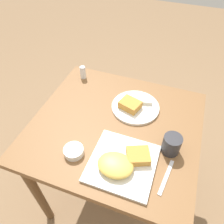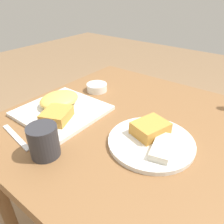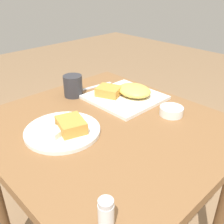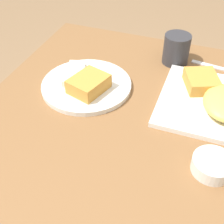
# 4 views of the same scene
# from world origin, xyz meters

# --- Properties ---
(dining_table) EXTENTS (0.84, 0.78, 0.78)m
(dining_table) POSITION_xyz_m (0.00, 0.00, 0.67)
(dining_table) COLOR brown
(dining_table) RESTS_ON ground_plane
(plate_square_near) EXTENTS (0.28, 0.28, 0.06)m
(plate_square_near) POSITION_xyz_m (0.10, -0.21, 0.80)
(plate_square_near) COLOR white
(plate_square_near) RESTS_ON dining_table
(plate_oval_far) EXTENTS (0.26, 0.26, 0.05)m
(plate_oval_far) POSITION_xyz_m (0.06, 0.15, 0.79)
(plate_oval_far) COLOR white
(plate_oval_far) RESTS_ON dining_table
(sauce_ramekin) EXTENTS (0.09, 0.09, 0.03)m
(sauce_ramekin) POSITION_xyz_m (-0.12, -0.23, 0.79)
(sauce_ramekin) COLOR white
(sauce_ramekin) RESTS_ON dining_table
(butter_knife) EXTENTS (0.04, 0.17, 0.00)m
(butter_knife) POSITION_xyz_m (0.29, -0.20, 0.78)
(butter_knife) COLOR silver
(butter_knife) RESTS_ON dining_table
(coffee_mug) EXTENTS (0.08, 0.08, 0.09)m
(coffee_mug) POSITION_xyz_m (0.29, -0.06, 0.82)
(coffee_mug) COLOR #2D2D33
(coffee_mug) RESTS_ON dining_table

